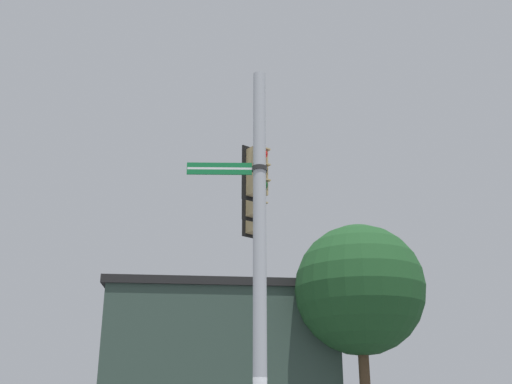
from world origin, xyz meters
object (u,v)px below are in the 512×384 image
Objects in this scene: traffic_light_mid_outer at (255,213)px; street_name_sign at (236,169)px; traffic_light_nearest_pole at (258,171)px; traffic_light_mid_inner at (256,194)px.

street_name_sign is (3.31, 3.57, -0.72)m from traffic_light_mid_outer.
street_name_sign is (1.51, 1.25, -0.72)m from traffic_light_nearest_pole.
traffic_light_nearest_pole is 1.13× the size of street_name_sign.
traffic_light_mid_inner is 1.13× the size of street_name_sign.
street_name_sign is at bearing 39.66° from traffic_light_nearest_pole.
traffic_light_mid_inner is at bearing 52.16° from traffic_light_mid_outer.
traffic_light_mid_outer is at bearing -132.85° from street_name_sign.
traffic_light_nearest_pole is 1.00× the size of traffic_light_mid_inner.
traffic_light_mid_outer is (-0.90, -1.16, 0.00)m from traffic_light_mid_inner.
traffic_light_nearest_pole is at bearing -140.34° from street_name_sign.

